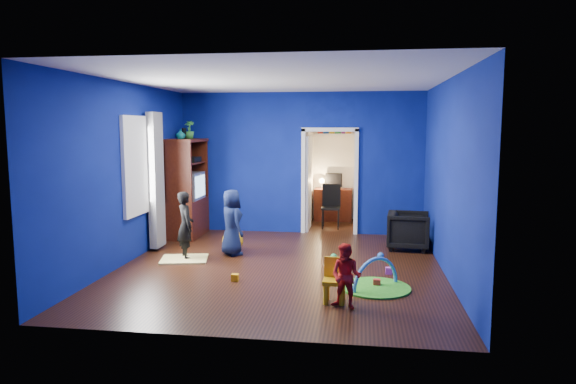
# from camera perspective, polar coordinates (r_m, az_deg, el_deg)

# --- Properties ---
(floor) EXTENTS (5.00, 5.50, 0.01)m
(floor) POSITION_cam_1_polar(r_m,az_deg,el_deg) (8.13, -0.89, -8.38)
(floor) COLOR black
(floor) RESTS_ON ground
(ceiling) EXTENTS (5.00, 5.50, 0.01)m
(ceiling) POSITION_cam_1_polar(r_m,az_deg,el_deg) (7.87, -0.93, 12.42)
(ceiling) COLOR white
(ceiling) RESTS_ON wall_back
(wall_back) EXTENTS (5.00, 0.02, 2.90)m
(wall_back) POSITION_cam_1_polar(r_m,az_deg,el_deg) (10.58, 1.41, 3.21)
(wall_back) COLOR navy
(wall_back) RESTS_ON floor
(wall_front) EXTENTS (5.00, 0.02, 2.90)m
(wall_front) POSITION_cam_1_polar(r_m,az_deg,el_deg) (5.19, -5.64, -0.96)
(wall_front) COLOR navy
(wall_front) RESTS_ON floor
(wall_left) EXTENTS (0.02, 5.50, 2.90)m
(wall_left) POSITION_cam_1_polar(r_m,az_deg,el_deg) (8.62, -17.57, 1.97)
(wall_left) COLOR navy
(wall_left) RESTS_ON floor
(wall_right) EXTENTS (0.02, 5.50, 2.90)m
(wall_right) POSITION_cam_1_polar(r_m,az_deg,el_deg) (7.88, 17.37, 1.52)
(wall_right) COLOR navy
(wall_right) RESTS_ON floor
(alcove) EXTENTS (1.00, 1.75, 2.50)m
(alcove) POSITION_cam_1_polar(r_m,az_deg,el_deg) (11.42, 4.91, 2.47)
(alcove) COLOR silver
(alcove) RESTS_ON floor
(armchair) EXTENTS (0.80, 0.78, 0.67)m
(armchair) POSITION_cam_1_polar(r_m,az_deg,el_deg) (9.51, 13.24, -4.19)
(armchair) COLOR black
(armchair) RESTS_ON floor
(child_black) EXTENTS (0.45, 0.49, 1.13)m
(child_black) POSITION_cam_1_polar(r_m,az_deg,el_deg) (8.71, -11.32, -3.65)
(child_black) COLOR black
(child_black) RESTS_ON floor
(child_navy) EXTENTS (0.63, 0.66, 1.13)m
(child_navy) POSITION_cam_1_polar(r_m,az_deg,el_deg) (8.85, -6.28, -3.37)
(child_navy) COLOR #101A3C
(child_navy) RESTS_ON floor
(toddler_red) EXTENTS (0.47, 0.41, 0.80)m
(toddler_red) POSITION_cam_1_polar(r_m,az_deg,el_deg) (6.30, 6.48, -9.29)
(toddler_red) COLOR red
(toddler_red) RESTS_ON floor
(vase) EXTENTS (0.22, 0.22, 0.19)m
(vase) POSITION_cam_1_polar(r_m,az_deg,el_deg) (10.13, -11.85, 6.31)
(vase) COLOR #0D636C
(vase) RESTS_ON tv_armoire
(potted_plant) EXTENTS (0.21, 0.21, 0.36)m
(potted_plant) POSITION_cam_1_polar(r_m,az_deg,el_deg) (10.62, -10.91, 6.82)
(potted_plant) COLOR green
(potted_plant) RESTS_ON tv_armoire
(tv_armoire) EXTENTS (0.58, 1.14, 1.96)m
(tv_armoire) POSITION_cam_1_polar(r_m,az_deg,el_deg) (10.48, -11.14, 0.46)
(tv_armoire) COLOR #3E150A
(tv_armoire) RESTS_ON floor
(crt_tv) EXTENTS (0.46, 0.70, 0.54)m
(crt_tv) POSITION_cam_1_polar(r_m,az_deg,el_deg) (10.46, -10.94, 0.67)
(crt_tv) COLOR silver
(crt_tv) RESTS_ON tv_armoire
(yellow_blanket) EXTENTS (0.86, 0.75, 0.03)m
(yellow_blanket) POSITION_cam_1_polar(r_m,az_deg,el_deg) (8.74, -11.45, -7.33)
(yellow_blanket) COLOR #F2E07A
(yellow_blanket) RESTS_ON floor
(hopper_ball) EXTENTS (0.37, 0.37, 0.37)m
(hopper_ball) POSITION_cam_1_polar(r_m,az_deg,el_deg) (9.18, -6.17, -5.42)
(hopper_ball) COLOR yellow
(hopper_ball) RESTS_ON floor
(kid_chair) EXTENTS (0.29, 0.29, 0.50)m
(kid_chair) POSITION_cam_1_polar(r_m,az_deg,el_deg) (6.54, 5.18, -10.01)
(kid_chair) COLOR yellow
(kid_chair) RESTS_ON floor
(play_mat) EXTENTS (0.95, 0.95, 0.03)m
(play_mat) POSITION_cam_1_polar(r_m,az_deg,el_deg) (7.21, 9.70, -10.43)
(play_mat) COLOR green
(play_mat) RESTS_ON floor
(toy_arch) EXTENTS (0.65, 0.62, 0.85)m
(toy_arch) POSITION_cam_1_polar(r_m,az_deg,el_deg) (7.21, 9.70, -10.38)
(toy_arch) COLOR #3F8CD8
(toy_arch) RESTS_ON floor
(window_left) EXTENTS (0.03, 0.95, 1.55)m
(window_left) POSITION_cam_1_polar(r_m,az_deg,el_deg) (8.92, -16.54, 2.82)
(window_left) COLOR white
(window_left) RESTS_ON wall_left
(curtain) EXTENTS (0.14, 0.42, 2.40)m
(curtain) POSITION_cam_1_polar(r_m,az_deg,el_deg) (9.40, -14.45, 1.26)
(curtain) COLOR slate
(curtain) RESTS_ON floor
(doorway) EXTENTS (1.16, 0.10, 2.10)m
(doorway) POSITION_cam_1_polar(r_m,az_deg,el_deg) (10.57, 4.64, 1.01)
(doorway) COLOR white
(doorway) RESTS_ON floor
(study_desk) EXTENTS (0.88, 0.44, 0.75)m
(study_desk) POSITION_cam_1_polar(r_m,az_deg,el_deg) (12.15, 5.04, -1.40)
(study_desk) COLOR #3D140A
(study_desk) RESTS_ON floor
(desk_monitor) EXTENTS (0.40, 0.05, 0.32)m
(desk_monitor) POSITION_cam_1_polar(r_m,az_deg,el_deg) (12.20, 5.10, 1.35)
(desk_monitor) COLOR black
(desk_monitor) RESTS_ON study_desk
(desk_lamp) EXTENTS (0.14, 0.14, 0.14)m
(desk_lamp) POSITION_cam_1_polar(r_m,az_deg,el_deg) (12.16, 3.76, 1.25)
(desk_lamp) COLOR #FFD88C
(desk_lamp) RESTS_ON study_desk
(folding_chair) EXTENTS (0.40, 0.40, 0.92)m
(folding_chair) POSITION_cam_1_polar(r_m,az_deg,el_deg) (11.19, 4.78, -1.70)
(folding_chair) COLOR black
(folding_chair) RESTS_ON floor
(book_shelf) EXTENTS (0.88, 0.24, 0.04)m
(book_shelf) POSITION_cam_1_polar(r_m,az_deg,el_deg) (12.12, 5.15, 6.39)
(book_shelf) COLOR white
(book_shelf) RESTS_ON study_desk
(toy_0) EXTENTS (0.10, 0.08, 0.10)m
(toy_0) POSITION_cam_1_polar(r_m,az_deg,el_deg) (7.30, 9.84, -9.91)
(toy_0) COLOR red
(toy_0) RESTS_ON floor
(toy_1) EXTENTS (0.11, 0.11, 0.11)m
(toy_1) POSITION_cam_1_polar(r_m,az_deg,el_deg) (8.79, 10.25, -6.94)
(toy_1) COLOR blue
(toy_1) RESTS_ON floor
(toy_2) EXTENTS (0.10, 0.08, 0.10)m
(toy_2) POSITION_cam_1_polar(r_m,az_deg,el_deg) (7.47, -5.92, -9.44)
(toy_2) COLOR #FFAB0D
(toy_2) RESTS_ON floor
(toy_3) EXTENTS (0.11, 0.11, 0.11)m
(toy_3) POSITION_cam_1_polar(r_m,az_deg,el_deg) (8.61, 5.10, -7.14)
(toy_3) COLOR green
(toy_3) RESTS_ON floor
(toy_4) EXTENTS (0.10, 0.08, 0.10)m
(toy_4) POSITION_cam_1_polar(r_m,az_deg,el_deg) (7.92, 11.14, -8.57)
(toy_4) COLOR #DB52CF
(toy_4) RESTS_ON floor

